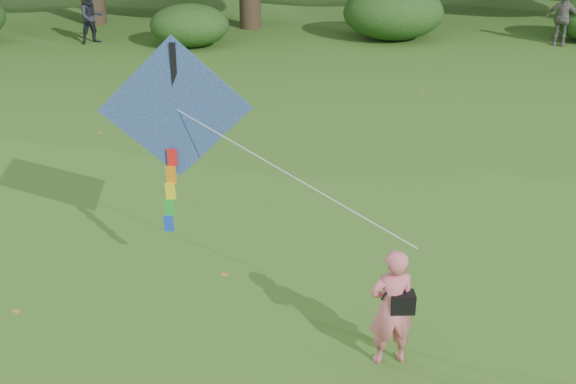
{
  "coord_description": "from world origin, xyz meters",
  "views": [
    {
      "loc": [
        -1.57,
        -7.27,
        5.8
      ],
      "look_at": [
        -1.23,
        2.0,
        1.5
      ],
      "focal_mm": 45.0,
      "sensor_mm": 36.0,
      "label": 1
    }
  ],
  "objects_px": {
    "man_kite_flyer": "(392,308)",
    "bystander_right": "(562,18)",
    "flying_kite": "(176,113)",
    "bystander_left": "(92,17)"
  },
  "relations": [
    {
      "from": "bystander_left",
      "to": "flying_kite",
      "type": "xyz_separation_m",
      "value": [
        4.62,
        -15.6,
        1.77
      ]
    },
    {
      "from": "bystander_left",
      "to": "bystander_right",
      "type": "relative_size",
      "value": 0.98
    },
    {
      "from": "man_kite_flyer",
      "to": "bystander_right",
      "type": "xyz_separation_m",
      "value": [
        8.57,
        16.75,
        0.1
      ]
    },
    {
      "from": "bystander_right",
      "to": "flying_kite",
      "type": "height_order",
      "value": "flying_kite"
    },
    {
      "from": "man_kite_flyer",
      "to": "bystander_right",
      "type": "distance_m",
      "value": 18.82
    },
    {
      "from": "bystander_left",
      "to": "bystander_right",
      "type": "height_order",
      "value": "bystander_right"
    },
    {
      "from": "bystander_left",
      "to": "man_kite_flyer",
      "type": "bearing_deg",
      "value": -99.66
    },
    {
      "from": "bystander_right",
      "to": "man_kite_flyer",
      "type": "bearing_deg",
      "value": -92.84
    },
    {
      "from": "man_kite_flyer",
      "to": "bystander_right",
      "type": "height_order",
      "value": "bystander_right"
    },
    {
      "from": "flying_kite",
      "to": "bystander_left",
      "type": "bearing_deg",
      "value": 106.48
    }
  ]
}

